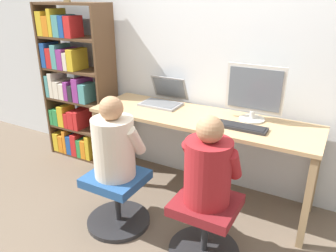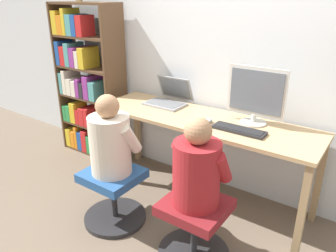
# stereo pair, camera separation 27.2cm
# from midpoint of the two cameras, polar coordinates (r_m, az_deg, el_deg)

# --- Properties ---
(ground_plane) EXTENTS (14.00, 14.00, 0.00)m
(ground_plane) POSITION_cam_midpoint_polar(r_m,az_deg,el_deg) (2.90, 5.11, -14.80)
(ground_plane) COLOR brown
(wall_back) EXTENTS (10.00, 0.05, 2.60)m
(wall_back) POSITION_cam_midpoint_polar(r_m,az_deg,el_deg) (2.94, 12.55, 13.03)
(wall_back) COLOR silver
(wall_back) RESTS_ON ground_plane
(desk) EXTENTS (1.94, 0.58, 0.77)m
(desk) POSITION_cam_midpoint_polar(r_m,az_deg,el_deg) (2.78, 8.61, -0.28)
(desk) COLOR tan
(desk) RESTS_ON ground_plane
(desktop_monitor) EXTENTS (0.46, 0.21, 0.45)m
(desktop_monitor) POSITION_cam_midpoint_polar(r_m,az_deg,el_deg) (2.66, 17.93, 4.92)
(desktop_monitor) COLOR beige
(desktop_monitor) RESTS_ON desk
(laptop) EXTENTS (0.36, 0.35, 0.24)m
(laptop) POSITION_cam_midpoint_polar(r_m,az_deg,el_deg) (3.07, 2.60, 4.76)
(laptop) COLOR gray
(laptop) RESTS_ON desk
(keyboard) EXTENTS (0.40, 0.13, 0.03)m
(keyboard) POSITION_cam_midpoint_polar(r_m,az_deg,el_deg) (2.54, 15.28, -0.70)
(keyboard) COLOR #232326
(keyboard) RESTS_ON desk
(computer_mouse_by_keyboard) EXTENTS (0.06, 0.11, 0.03)m
(computer_mouse_by_keyboard) POSITION_cam_midpoint_polar(r_m,az_deg,el_deg) (2.65, 9.87, 0.80)
(computer_mouse_by_keyboard) COLOR #99999E
(computer_mouse_by_keyboard) RESTS_ON desk
(office_chair_left) EXTENTS (0.51, 0.51, 0.45)m
(office_chair_left) POSITION_cam_midpoint_polar(r_m,az_deg,el_deg) (2.37, 8.06, -17.29)
(office_chair_left) COLOR #262628
(office_chair_left) RESTS_ON ground_plane
(office_chair_right) EXTENTS (0.51, 0.51, 0.45)m
(office_chair_right) POSITION_cam_midpoint_polar(r_m,az_deg,el_deg) (2.70, -6.53, -11.82)
(office_chair_right) COLOR #262628
(office_chair_right) RESTS_ON ground_plane
(person_at_monitor) EXTENTS (0.38, 0.32, 0.60)m
(person_at_monitor) POSITION_cam_midpoint_polar(r_m,az_deg,el_deg) (2.12, 8.79, -7.43)
(person_at_monitor) COLOR maroon
(person_at_monitor) RESTS_ON office_chair_left
(person_at_laptop) EXTENTS (0.38, 0.32, 0.62)m
(person_at_laptop) POSITION_cam_midpoint_polar(r_m,az_deg,el_deg) (2.47, -6.93, -2.60)
(person_at_laptop) COLOR beige
(person_at_laptop) RESTS_ON office_chair_right
(bookshelf) EXTENTS (0.79, 0.32, 1.66)m
(bookshelf) POSITION_cam_midpoint_polar(r_m,az_deg,el_deg) (3.74, -12.36, 6.79)
(bookshelf) COLOR #513823
(bookshelf) RESTS_ON ground_plane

